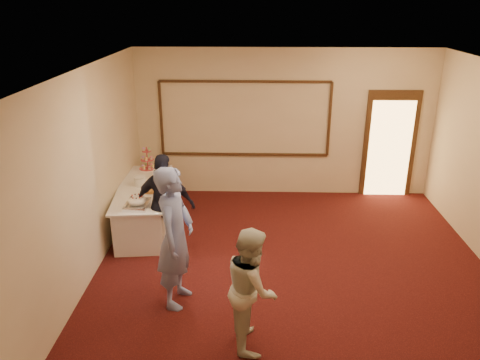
{
  "coord_description": "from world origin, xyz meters",
  "views": [
    {
      "loc": [
        -0.63,
        -5.75,
        3.89
      ],
      "look_at": [
        -0.83,
        1.24,
        1.15
      ],
      "focal_mm": 35.0,
      "sensor_mm": 36.0,
      "label": 1
    }
  ],
  "objects_px": {
    "cupcake_stand": "(147,160)",
    "plate_stack_b": "(159,174)",
    "buffet_table": "(145,207)",
    "woman": "(252,288)",
    "pavlova_tray": "(137,202)",
    "tart": "(151,191)",
    "plate_stack_a": "(140,181)",
    "man": "(175,237)",
    "guest": "(165,204)"
  },
  "relations": [
    {
      "from": "pavlova_tray",
      "to": "tart",
      "type": "distance_m",
      "value": 0.6
    },
    {
      "from": "tart",
      "to": "guest",
      "type": "bearing_deg",
      "value": -59.1
    },
    {
      "from": "guest",
      "to": "pavlova_tray",
      "type": "bearing_deg",
      "value": 6.64
    },
    {
      "from": "buffet_table",
      "to": "tart",
      "type": "distance_m",
      "value": 0.5
    },
    {
      "from": "pavlova_tray",
      "to": "plate_stack_a",
      "type": "distance_m",
      "value": 0.89
    },
    {
      "from": "pavlova_tray",
      "to": "tart",
      "type": "xyz_separation_m",
      "value": [
        0.09,
        0.59,
        -0.05
      ]
    },
    {
      "from": "cupcake_stand",
      "to": "plate_stack_b",
      "type": "distance_m",
      "value": 0.6
    },
    {
      "from": "buffet_table",
      "to": "tart",
      "type": "xyz_separation_m",
      "value": [
        0.18,
        -0.23,
        0.41
      ]
    },
    {
      "from": "plate_stack_b",
      "to": "guest",
      "type": "relative_size",
      "value": 0.12
    },
    {
      "from": "plate_stack_a",
      "to": "woman",
      "type": "distance_m",
      "value": 3.64
    },
    {
      "from": "tart",
      "to": "man",
      "type": "height_order",
      "value": "man"
    },
    {
      "from": "woman",
      "to": "man",
      "type": "bearing_deg",
      "value": 46.0
    },
    {
      "from": "pavlova_tray",
      "to": "guest",
      "type": "bearing_deg",
      "value": -1.69
    },
    {
      "from": "man",
      "to": "woman",
      "type": "distance_m",
      "value": 1.29
    },
    {
      "from": "pavlova_tray",
      "to": "cupcake_stand",
      "type": "bearing_deg",
      "value": 96.8
    },
    {
      "from": "cupcake_stand",
      "to": "woman",
      "type": "bearing_deg",
      "value": -62.49
    },
    {
      "from": "plate_stack_a",
      "to": "woman",
      "type": "height_order",
      "value": "woman"
    },
    {
      "from": "buffet_table",
      "to": "man",
      "type": "relative_size",
      "value": 1.21
    },
    {
      "from": "cupcake_stand",
      "to": "woman",
      "type": "xyz_separation_m",
      "value": [
        2.05,
        -3.94,
        -0.19
      ]
    },
    {
      "from": "plate_stack_b",
      "to": "guest",
      "type": "distance_m",
      "value": 1.33
    },
    {
      "from": "buffet_table",
      "to": "pavlova_tray",
      "type": "bearing_deg",
      "value": -83.71
    },
    {
      "from": "plate_stack_a",
      "to": "man",
      "type": "distance_m",
      "value": 2.48
    },
    {
      "from": "tart",
      "to": "woman",
      "type": "xyz_separation_m",
      "value": [
        1.75,
        -2.75,
        -0.04
      ]
    },
    {
      "from": "woman",
      "to": "cupcake_stand",
      "type": "bearing_deg",
      "value": 21.36
    },
    {
      "from": "man",
      "to": "guest",
      "type": "xyz_separation_m",
      "value": [
        -0.39,
        1.37,
        -0.15
      ]
    },
    {
      "from": "plate_stack_a",
      "to": "guest",
      "type": "xyz_separation_m",
      "value": [
        0.61,
        -0.89,
        -0.03
      ]
    },
    {
      "from": "plate_stack_a",
      "to": "buffet_table",
      "type": "bearing_deg",
      "value": -41.02
    },
    {
      "from": "buffet_table",
      "to": "guest",
      "type": "distance_m",
      "value": 1.09
    },
    {
      "from": "buffet_table",
      "to": "pavlova_tray",
      "type": "xyz_separation_m",
      "value": [
        0.09,
        -0.82,
        0.46
      ]
    },
    {
      "from": "cupcake_stand",
      "to": "plate_stack_b",
      "type": "xyz_separation_m",
      "value": [
        0.31,
        -0.5,
        -0.09
      ]
    },
    {
      "from": "buffet_table",
      "to": "plate_stack_a",
      "type": "xyz_separation_m",
      "value": [
        -0.07,
        0.06,
        0.47
      ]
    },
    {
      "from": "woman",
      "to": "pavlova_tray",
      "type": "bearing_deg",
      "value": 34.24
    },
    {
      "from": "buffet_table",
      "to": "man",
      "type": "distance_m",
      "value": 2.46
    },
    {
      "from": "cupcake_stand",
      "to": "guest",
      "type": "distance_m",
      "value": 1.91
    },
    {
      "from": "buffet_table",
      "to": "woman",
      "type": "relative_size",
      "value": 1.55
    },
    {
      "from": "cupcake_stand",
      "to": "plate_stack_b",
      "type": "bearing_deg",
      "value": -58.14
    },
    {
      "from": "tart",
      "to": "man",
      "type": "distance_m",
      "value": 2.12
    },
    {
      "from": "cupcake_stand",
      "to": "plate_stack_a",
      "type": "height_order",
      "value": "cupcake_stand"
    },
    {
      "from": "plate_stack_a",
      "to": "guest",
      "type": "distance_m",
      "value": 1.08
    },
    {
      "from": "buffet_table",
      "to": "guest",
      "type": "relative_size",
      "value": 1.42
    },
    {
      "from": "cupcake_stand",
      "to": "woman",
      "type": "relative_size",
      "value": 0.32
    },
    {
      "from": "plate_stack_b",
      "to": "plate_stack_a",
      "type": "bearing_deg",
      "value": -123.39
    },
    {
      "from": "buffet_table",
      "to": "woman",
      "type": "bearing_deg",
      "value": -57.11
    },
    {
      "from": "plate_stack_b",
      "to": "tart",
      "type": "bearing_deg",
      "value": -91.06
    },
    {
      "from": "woman",
      "to": "tart",
      "type": "bearing_deg",
      "value": 26.29
    },
    {
      "from": "plate_stack_b",
      "to": "man",
      "type": "height_order",
      "value": "man"
    },
    {
      "from": "pavlova_tray",
      "to": "woman",
      "type": "xyz_separation_m",
      "value": [
        1.84,
        -2.16,
        -0.09
      ]
    },
    {
      "from": "plate_stack_b",
      "to": "guest",
      "type": "height_order",
      "value": "guest"
    },
    {
      "from": "buffet_table",
      "to": "woman",
      "type": "height_order",
      "value": "woman"
    },
    {
      "from": "buffet_table",
      "to": "plate_stack_b",
      "type": "xyz_separation_m",
      "value": [
        0.19,
        0.45,
        0.47
      ]
    }
  ]
}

